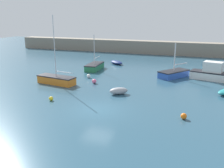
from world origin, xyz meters
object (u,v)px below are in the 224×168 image
object	(u,v)px
mooring_buoy_white	(89,76)
mooring_buoy_pink	(94,81)
mooring_buoy_yellow	(51,99)
sailboat_twin_hulled	(174,74)
mooring_buoy_orange	(184,116)
sailboat_tall_mast	(56,80)
motorboat_grey_hull	(215,74)
open_tender_yellow	(117,62)
dinghy_near_pier	(119,91)
sailboat_short_mast	(95,67)

from	to	relation	value
mooring_buoy_white	mooring_buoy_pink	size ratio (longest dim) A/B	0.93
mooring_buoy_yellow	mooring_buoy_white	bearing A→B (deg)	93.08
sailboat_twin_hulled	mooring_buoy_orange	bearing A→B (deg)	42.89
sailboat_twin_hulled	sailboat_tall_mast	world-z (taller)	sailboat_tall_mast
motorboat_grey_hull	mooring_buoy_yellow	bearing A→B (deg)	-123.23
sailboat_twin_hulled	open_tender_yellow	xyz separation A→B (m)	(-9.86, 5.98, -0.20)
sailboat_tall_mast	open_tender_yellow	world-z (taller)	sailboat_tall_mast
open_tender_yellow	mooring_buoy_white	xyz separation A→B (m)	(-0.30, -10.04, -0.04)
open_tender_yellow	mooring_buoy_pink	size ratio (longest dim) A/B	5.64
dinghy_near_pier	mooring_buoy_white	bearing A→B (deg)	104.97
sailboat_short_mast	motorboat_grey_hull	distance (m)	16.44
mooring_buoy_yellow	sailboat_tall_mast	bearing A→B (deg)	117.42
mooring_buoy_yellow	mooring_buoy_orange	size ratio (longest dim) A/B	0.84
mooring_buoy_yellow	mooring_buoy_orange	bearing A→B (deg)	-0.95
open_tender_yellow	mooring_buoy_yellow	distance (m)	19.30
sailboat_short_mast	mooring_buoy_white	bearing A→B (deg)	10.64
mooring_buoy_yellow	mooring_buoy_orange	distance (m)	12.02
open_tender_yellow	mooring_buoy_orange	xyz separation A→B (m)	(12.21, -19.50, -0.05)
sailboat_twin_hulled	mooring_buoy_white	size ratio (longest dim) A/B	9.33
sailboat_twin_hulled	sailboat_tall_mast	distance (m)	14.77
sailboat_tall_mast	mooring_buoy_pink	xyz separation A→B (m)	(4.07, 1.64, -0.23)
mooring_buoy_pink	mooring_buoy_white	bearing A→B (deg)	128.45
open_tender_yellow	sailboat_short_mast	bearing A→B (deg)	109.86
mooring_buoy_white	mooring_buoy_orange	distance (m)	15.68
sailboat_tall_mast	mooring_buoy_white	xyz separation A→B (m)	(2.29, 3.89, -0.25)
sailboat_twin_hulled	mooring_buoy_yellow	world-z (taller)	sailboat_twin_hulled
sailboat_short_mast	mooring_buoy_orange	bearing A→B (deg)	39.40
sailboat_short_mast	dinghy_near_pier	bearing A→B (deg)	30.68
sailboat_short_mast	mooring_buoy_yellow	xyz separation A→B (m)	(1.82, -14.09, -0.27)
dinghy_near_pier	mooring_buoy_white	world-z (taller)	dinghy_near_pier
sailboat_short_mast	mooring_buoy_yellow	distance (m)	14.21
sailboat_short_mast	dinghy_near_pier	size ratio (longest dim) A/B	2.45
sailboat_twin_hulled	motorboat_grey_hull	world-z (taller)	sailboat_twin_hulled
open_tender_yellow	mooring_buoy_yellow	size ratio (longest dim) A/B	7.43
motorboat_grey_hull	dinghy_near_pier	world-z (taller)	motorboat_grey_hull
sailboat_tall_mast	mooring_buoy_white	size ratio (longest dim) A/B	15.92
mooring_buoy_orange	sailboat_tall_mast	bearing A→B (deg)	159.39
sailboat_tall_mast	mooring_buoy_yellow	xyz separation A→B (m)	(2.78, -5.37, -0.30)
sailboat_short_mast	sailboat_tall_mast	bearing A→B (deg)	-10.97
dinghy_near_pier	mooring_buoy_white	distance (m)	7.81
dinghy_near_pier	mooring_buoy_yellow	size ratio (longest dim) A/B	5.23
mooring_buoy_pink	sailboat_tall_mast	bearing A→B (deg)	-158.00
sailboat_short_mast	motorboat_grey_hull	xyz separation A→B (m)	(16.42, -0.64, 0.35)
sailboat_short_mast	motorboat_grey_hull	world-z (taller)	sailboat_short_mast
sailboat_tall_mast	mooring_buoy_orange	size ratio (longest dim) A/B	16.39
sailboat_twin_hulled	sailboat_short_mast	distance (m)	11.51
motorboat_grey_hull	dinghy_near_pier	bearing A→B (deg)	-120.48
dinghy_near_pier	mooring_buoy_orange	distance (m)	7.93
open_tender_yellow	mooring_buoy_white	distance (m)	10.05
motorboat_grey_hull	sailboat_twin_hulled	bearing A→B (deg)	-164.29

